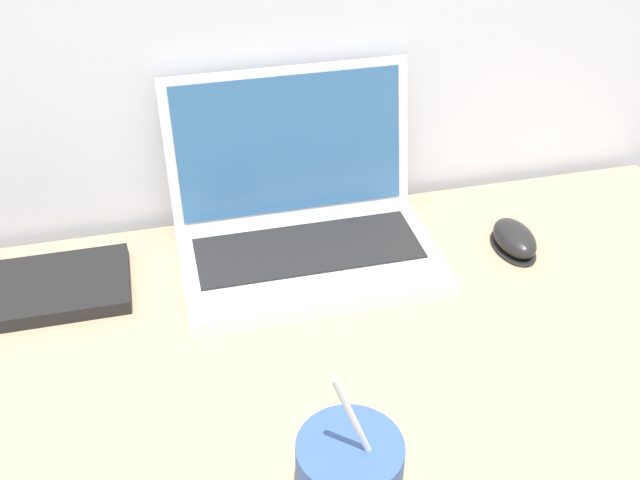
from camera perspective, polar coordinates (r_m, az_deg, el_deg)
laptop at (r=1.05m, az=-1.34°, el=1.83°), size 0.35×0.26×0.24m
drink_cup at (r=0.74m, az=2.24°, el=-17.43°), size 0.10×0.10×0.20m
computer_mouse at (r=1.11m, az=14.59°, el=0.05°), size 0.06×0.09×0.04m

